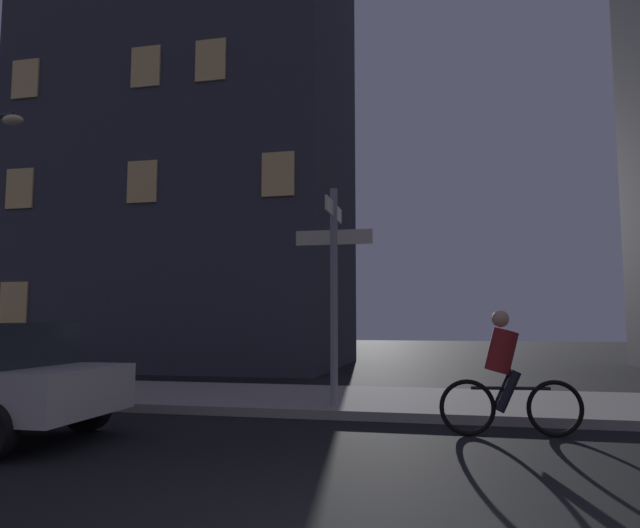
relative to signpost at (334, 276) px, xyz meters
The scene contains 4 objects.
sidewalk_kerb 2.71m from the signpost, 41.83° to the left, with size 40.00×3.30×0.14m, color gray.
signpost is the anchor object (origin of this frame).
cyclist 3.16m from the signpost, 26.75° to the right, with size 1.81×0.38×1.61m.
building_left_block 13.51m from the signpost, 126.05° to the left, with size 9.96×7.20×19.87m.
Camera 1 is at (0.50, -3.60, 1.48)m, focal length 32.38 mm.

